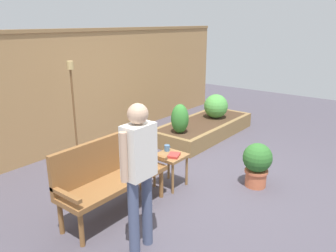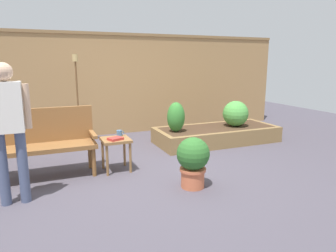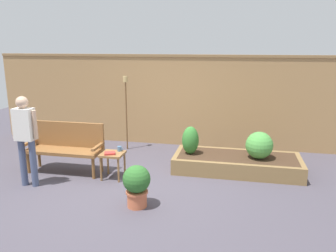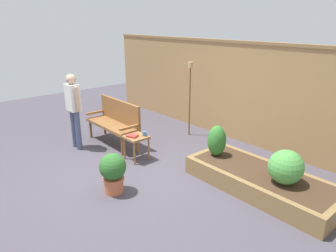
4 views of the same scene
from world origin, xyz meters
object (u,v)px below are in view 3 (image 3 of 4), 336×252
at_px(side_table, 113,157).
at_px(shrub_far_corner, 259,145).
at_px(garden_bench, 66,144).
at_px(book_on_table, 110,153).
at_px(cup_on_table, 120,149).
at_px(potted_boxwood, 137,184).
at_px(shrub_near_bench, 190,140).
at_px(tiki_torch, 126,100).
at_px(person_by_bench, 25,133).

relative_size(side_table, shrub_far_corner, 0.95).
xyz_separation_m(garden_bench, book_on_table, (0.98, -0.24, -0.05)).
distance_m(cup_on_table, potted_boxwood, 1.30).
bearing_deg(garden_bench, shrub_far_corner, 9.80).
relative_size(cup_on_table, shrub_near_bench, 0.21).
xyz_separation_m(side_table, shrub_far_corner, (2.60, 0.79, 0.16)).
height_order(garden_bench, cup_on_table, garden_bench).
distance_m(side_table, potted_boxwood, 1.23).
relative_size(shrub_far_corner, tiki_torch, 0.30).
xyz_separation_m(book_on_table, shrub_far_corner, (2.62, 0.86, 0.06)).
bearing_deg(side_table, tiki_torch, 100.35).
height_order(book_on_table, shrub_near_bench, shrub_near_bench).
relative_size(cup_on_table, shrub_far_corner, 0.22).
relative_size(book_on_table, shrub_near_bench, 0.35).
bearing_deg(potted_boxwood, cup_on_table, 121.04).
bearing_deg(garden_bench, tiki_torch, 66.13).
bearing_deg(person_by_bench, book_on_table, 22.99).
bearing_deg(shrub_near_bench, side_table, -148.64).
height_order(shrub_near_bench, person_by_bench, person_by_bench).
xyz_separation_m(cup_on_table, shrub_far_corner, (2.51, 0.66, 0.03)).
distance_m(potted_boxwood, tiki_torch, 3.00).
bearing_deg(garden_bench, book_on_table, -14.00).
bearing_deg(side_table, book_on_table, -105.63).
distance_m(shrub_far_corner, tiki_torch, 3.11).
height_order(side_table, shrub_far_corner, shrub_far_corner).
relative_size(book_on_table, person_by_bench, 0.12).
bearing_deg(shrub_far_corner, side_table, -163.02).
height_order(garden_bench, tiki_torch, tiki_torch).
distance_m(shrub_near_bench, person_by_bench, 2.97).
bearing_deg(side_table, cup_on_table, 56.24).
height_order(cup_on_table, shrub_far_corner, shrub_far_corner).
relative_size(side_table, cup_on_table, 4.24).
relative_size(garden_bench, tiki_torch, 0.85).
relative_size(garden_bench, potted_boxwood, 2.23).
xyz_separation_m(garden_bench, potted_boxwood, (1.75, -1.14, -0.18)).
xyz_separation_m(side_table, person_by_bench, (-1.29, -0.61, 0.54)).
bearing_deg(cup_on_table, garden_bench, 177.93).
height_order(garden_bench, potted_boxwood, garden_bench).
bearing_deg(tiki_torch, garden_bench, -113.87).
height_order(garden_bench, shrub_near_bench, garden_bench).
relative_size(shrub_near_bench, shrub_far_corner, 1.08).
xyz_separation_m(book_on_table, tiki_torch, (-0.29, 1.79, 0.67)).
bearing_deg(book_on_table, tiki_torch, 77.15).
relative_size(cup_on_table, potted_boxwood, 0.18).
bearing_deg(shrub_near_bench, cup_on_table, -151.42).
bearing_deg(potted_boxwood, side_table, 127.78).
xyz_separation_m(shrub_far_corner, tiki_torch, (-2.91, 0.93, 0.61)).
bearing_deg(garden_bench, shrub_near_bench, 15.11).
bearing_deg(book_on_table, shrub_near_bench, 11.06).
height_order(garden_bench, book_on_table, garden_bench).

